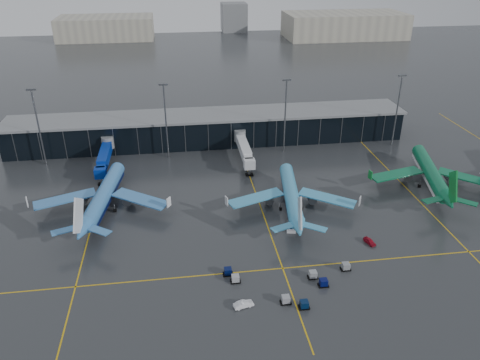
{
  "coord_description": "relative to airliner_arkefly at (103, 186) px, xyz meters",
  "views": [
    {
      "loc": [
        -11.37,
        -97.28,
        65.17
      ],
      "look_at": [
        5.0,
        18.0,
        6.0
      ],
      "focal_mm": 35.0,
      "sensor_mm": 36.0,
      "label": 1
    }
  ],
  "objects": [
    {
      "name": "jet_bridges",
      "position": [
        -2.69,
        24.9,
        -2.19
      ],
      "size": [
        94.0,
        27.5,
        7.2
      ],
      "color": "#595B60",
      "rests_on": "ground"
    },
    {
      "name": "mobile_airstair",
      "position": [
        47.9,
        -18.06,
        -5.97
      ],
      "size": [
        2.84,
        3.6,
        3.45
      ],
      "rotation": [
        0.0,
        0.0,
        -0.22
      ],
      "color": "silver",
      "rests_on": "ground"
    },
    {
      "name": "airliner_klm_near",
      "position": [
        50.5,
        -6.41,
        -0.34
      ],
      "size": [
        42.12,
        46.44,
        12.81
      ],
      "primitive_type": null,
      "rotation": [
        0.0,
        0.0,
        -0.14
      ],
      "color": "#3C98C7",
      "rests_on": "ground"
    },
    {
      "name": "airliner_aer_lingus",
      "position": [
        94.73,
        0.57,
        -0.02
      ],
      "size": [
        48.27,
        52.07,
        13.44
      ],
      "primitive_type": null,
      "rotation": [
        0.0,
        0.0,
        -0.26
      ],
      "color": "#0B643D",
      "rests_on": "ground"
    },
    {
      "name": "airliner_arkefly",
      "position": [
        0.0,
        0.0,
        0.0
      ],
      "size": [
        44.35,
        48.89,
        13.49
      ],
      "primitive_type": null,
      "rotation": [
        0.0,
        0.0,
        -0.14
      ],
      "color": "#397ABE",
      "rests_on": "ground"
    },
    {
      "name": "taxi_lines",
      "position": [
        42.31,
        -7.48,
        -6.73
      ],
      "size": [
        220.0,
        120.0,
        0.02
      ],
      "color": "gold",
      "rests_on": "ground"
    },
    {
      "name": "baggage_carts",
      "position": [
        42.68,
        -39.04,
        -5.98
      ],
      "size": [
        28.42,
        14.05,
        1.7
      ],
      "color": "black",
      "rests_on": "ground"
    },
    {
      "name": "terminal_pier",
      "position": [
        32.31,
        43.91,
        -1.32
      ],
      "size": [
        142.0,
        17.0,
        10.7
      ],
      "color": "black",
      "rests_on": "ground"
    },
    {
      "name": "service_van_red",
      "position": [
        65.33,
        -26.56,
        -6.12
      ],
      "size": [
        2.44,
        3.93,
        1.25
      ],
      "primitive_type": "imported",
      "rotation": [
        0.0,
        0.0,
        0.28
      ],
      "color": "#A10C1F",
      "rests_on": "ground"
    },
    {
      "name": "ground",
      "position": [
        32.31,
        -18.09,
        -6.74
      ],
      "size": [
        600.0,
        600.0,
        0.0
      ],
      "primitive_type": "plane",
      "color": "#282B2D",
      "rests_on": "ground"
    },
    {
      "name": "flood_masts",
      "position": [
        37.31,
        31.91,
        7.07
      ],
      "size": [
        203.0,
        0.5,
        25.5
      ],
      "color": "#595B60",
      "rests_on": "ground"
    },
    {
      "name": "distant_hangars",
      "position": [
        82.26,
        251.99,
        2.05
      ],
      "size": [
        260.0,
        71.0,
        22.0
      ],
      "color": "#B2AD99",
      "rests_on": "ground"
    },
    {
      "name": "service_van_white",
      "position": [
        31.78,
        -44.14,
        -6.07
      ],
      "size": [
        4.32,
        2.34,
        1.35
      ],
      "primitive_type": "imported",
      "rotation": [
        0.0,
        0.0,
        1.8
      ],
      "color": "white",
      "rests_on": "ground"
    }
  ]
}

